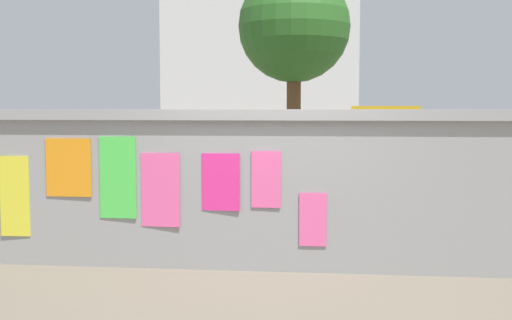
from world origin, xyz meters
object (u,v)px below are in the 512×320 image
object	(u,v)px
motorcycle	(101,203)
person_bystander	(478,157)
bicycle_far	(475,209)
person_walking	(431,173)
auto_rickshaw_truck	(332,156)
bicycle_near	(148,186)
tree_roadside	(294,28)

from	to	relation	value
motorcycle	person_bystander	size ratio (longest dim) A/B	1.17
motorcycle	bicycle_far	bearing A→B (deg)	7.77
person_walking	auto_rickshaw_truck	bearing A→B (deg)	107.10
auto_rickshaw_truck	person_walking	size ratio (longest dim) A/B	2.30
bicycle_near	tree_roadside	xyz separation A→B (m)	(2.47, 5.44, 3.57)
motorcycle	tree_roadside	distance (m)	9.28
auto_rickshaw_truck	person_bystander	world-z (taller)	auto_rickshaw_truck
person_bystander	tree_roadside	xyz separation A→B (m)	(-3.40, 5.94, 2.95)
motorcycle	person_walking	distance (m)	4.56
person_bystander	person_walking	bearing A→B (deg)	-114.29
motorcycle	bicycle_near	size ratio (longest dim) A/B	1.12
person_walking	person_bystander	size ratio (longest dim) A/B	1.00
auto_rickshaw_truck	person_walking	distance (m)	4.10
auto_rickshaw_truck	bicycle_far	world-z (taller)	auto_rickshaw_truck
person_walking	tree_roadside	size ratio (longest dim) A/B	0.30
person_bystander	motorcycle	bearing A→B (deg)	-157.80
bicycle_near	motorcycle	bearing A→B (deg)	-87.40
person_walking	person_bystander	bearing A→B (deg)	65.71
bicycle_near	tree_roadside	distance (m)	6.96
bicycle_near	person_walking	distance (m)	5.69
motorcycle	tree_roadside	world-z (taller)	tree_roadside
auto_rickshaw_truck	bicycle_far	bearing A→B (deg)	-54.22
bicycle_near	bicycle_far	distance (m)	5.85
auto_rickshaw_truck	bicycle_near	bearing A→B (deg)	-168.69
tree_roadside	person_walking	bearing A→B (deg)	-75.93
bicycle_near	person_walking	bearing A→B (deg)	-34.82
motorcycle	bicycle_far	distance (m)	5.38
auto_rickshaw_truck	bicycle_near	size ratio (longest dim) A/B	2.20
bicycle_near	person_walking	world-z (taller)	person_walking
person_walking	person_bystander	world-z (taller)	same
auto_rickshaw_truck	person_bystander	xyz separation A→B (m)	(2.44, -1.18, 0.09)
motorcycle	bicycle_near	xyz separation A→B (m)	(-0.13, 2.84, -0.10)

